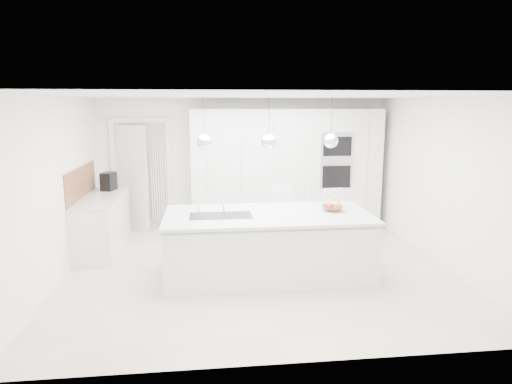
{
  "coord_description": "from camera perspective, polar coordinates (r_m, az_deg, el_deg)",
  "views": [
    {
      "loc": [
        -0.76,
        -6.32,
        2.38
      ],
      "look_at": [
        0.0,
        0.3,
        1.1
      ],
      "focal_mm": 32.0,
      "sensor_mm": 36.0,
      "label": 1
    }
  ],
  "objects": [
    {
      "name": "oak_backsplash",
      "position": [
        7.87,
        -21.01,
        1.16
      ],
      "size": [
        0.02,
        1.8,
        0.5
      ],
      "primitive_type": "cube",
      "color": "brown",
      "rests_on": "wall_left"
    },
    {
      "name": "oven_stack",
      "position": [
        8.64,
        10.07,
        3.86
      ],
      "size": [
        0.62,
        0.04,
        1.05
      ],
      "primitive_type": null,
      "color": "#A5A5A8",
      "rests_on": "tall_cabinets"
    },
    {
      "name": "ceiling",
      "position": [
        6.37,
        0.32,
        11.95
      ],
      "size": [
        5.5,
        5.5,
        0.0
      ],
      "primitive_type": "plane",
      "rotation": [
        3.14,
        0.0,
        0.0
      ],
      "color": "white",
      "rests_on": "wall_back"
    },
    {
      "name": "bar_stool_left",
      "position": [
        7.28,
        3.42,
        -3.7
      ],
      "size": [
        0.4,
        0.53,
        1.1
      ],
      "primitive_type": null,
      "rotation": [
        0.0,
        0.0,
        -0.08
      ],
      "color": "white",
      "rests_on": "floor"
    },
    {
      "name": "fruit_bowl",
      "position": [
        6.55,
        9.52,
        -2.01
      ],
      "size": [
        0.35,
        0.35,
        0.07
      ],
      "primitive_type": "imported",
      "rotation": [
        0.0,
        0.0,
        -0.17
      ],
      "color": "brown",
      "rests_on": "island_worktop"
    },
    {
      "name": "left_base_cabinets",
      "position": [
        7.95,
        -18.65,
        -3.91
      ],
      "size": [
        0.6,
        1.8,
        0.86
      ],
      "primitive_type": "cube",
      "color": "white",
      "rests_on": "floor"
    },
    {
      "name": "apple_a",
      "position": [
        6.54,
        9.28,
        -1.72
      ],
      "size": [
        0.08,
        0.08,
        0.08
      ],
      "primitive_type": "sphere",
      "color": "red",
      "rests_on": "fruit_bowl"
    },
    {
      "name": "banana_bunch",
      "position": [
        6.57,
        9.67,
        -1.26
      ],
      "size": [
        0.24,
        0.17,
        0.22
      ],
      "primitive_type": "torus",
      "rotation": [
        1.22,
        0.0,
        0.35
      ],
      "color": "yellow",
      "rests_on": "fruit_bowl"
    },
    {
      "name": "espresso_machine",
      "position": [
        8.39,
        -17.94,
        1.28
      ],
      "size": [
        0.26,
        0.33,
        0.32
      ],
      "primitive_type": "cube",
      "rotation": [
        0.0,
        0.0,
        -0.26
      ],
      "color": "black",
      "rests_on": "left_worktop"
    },
    {
      "name": "island_tap",
      "position": [
        6.37,
        -4.06,
        -1.21
      ],
      "size": [
        0.02,
        0.02,
        0.3
      ],
      "primitive_type": "cylinder",
      "color": "white",
      "rests_on": "island_worktop"
    },
    {
      "name": "island_base",
      "position": [
        6.39,
        1.52,
        -6.91
      ],
      "size": [
        2.8,
        1.2,
        0.86
      ],
      "primitive_type": "cube",
      "color": "white",
      "rests_on": "floor"
    },
    {
      "name": "radiator",
      "position": [
        8.96,
        -12.03,
        0.8
      ],
      "size": [
        0.32,
        0.04,
        1.4
      ],
      "primitive_type": null,
      "color": "white",
      "rests_on": "floor"
    },
    {
      "name": "island_worktop",
      "position": [
        6.31,
        1.47,
        -2.88
      ],
      "size": [
        2.84,
        1.4,
        0.04
      ],
      "primitive_type": "cube",
      "color": "silver",
      "rests_on": "island_base"
    },
    {
      "name": "left_worktop",
      "position": [
        7.85,
        -18.84,
        -0.73
      ],
      "size": [
        0.62,
        1.82,
        0.04
      ],
      "primitive_type": "cube",
      "color": "silver",
      "rests_on": "left_base_cabinets"
    },
    {
      "name": "floor",
      "position": [
        6.8,
        0.29,
        -9.62
      ],
      "size": [
        5.5,
        5.5,
        0.0
      ],
      "primitive_type": "plane",
      "color": "beige",
      "rests_on": "ground"
    },
    {
      "name": "pendant_right",
      "position": [
        6.28,
        9.34,
        6.34
      ],
      "size": [
        0.2,
        0.2,
        0.2
      ],
      "primitive_type": "sphere",
      "color": "white",
      "rests_on": "ceiling"
    },
    {
      "name": "hallway_door",
      "position": [
        8.97,
        -15.72,
        1.64
      ],
      "size": [
        0.76,
        0.38,
        2.0
      ],
      "primitive_type": "cube",
      "rotation": [
        0.0,
        0.0,
        -0.44
      ],
      "color": "white",
      "rests_on": "floor"
    },
    {
      "name": "pendant_mid",
      "position": [
        6.1,
        1.59,
        6.35
      ],
      "size": [
        0.2,
        0.2,
        0.2
      ],
      "primitive_type": "sphere",
      "color": "white",
      "rests_on": "ceiling"
    },
    {
      "name": "island_sink",
      "position": [
        6.23,
        -4.41,
        -3.68
      ],
      "size": [
        0.84,
        0.44,
        0.18
      ],
      "primitive_type": null,
      "color": "#3F3F42",
      "rests_on": "island_worktop"
    },
    {
      "name": "wall_back",
      "position": [
        8.93,
        -1.62,
        3.6
      ],
      "size": [
        5.5,
        0.0,
        5.5
      ],
      "primitive_type": "plane",
      "rotation": [
        1.57,
        0.0,
        0.0
      ],
      "color": "white",
      "rests_on": "ground"
    },
    {
      "name": "apple_c",
      "position": [
        6.5,
        9.14,
        -1.84
      ],
      "size": [
        0.07,
        0.07,
        0.07
      ],
      "primitive_type": "sphere",
      "color": "red",
      "rests_on": "fruit_bowl"
    },
    {
      "name": "tall_cabinets",
      "position": [
        8.75,
        3.79,
        2.77
      ],
      "size": [
        3.6,
        0.6,
        2.3
      ],
      "primitive_type": "cube",
      "color": "white",
      "rests_on": "floor"
    },
    {
      "name": "bar_stool_right",
      "position": [
        7.48,
        9.78,
        -3.71
      ],
      "size": [
        0.43,
        0.54,
        1.04
      ],
      "primitive_type": null,
      "rotation": [
        0.0,
        0.0,
        0.21
      ],
      "color": "white",
      "rests_on": "floor"
    },
    {
      "name": "doorway_frame",
      "position": [
        8.98,
        -14.1,
        1.86
      ],
      "size": [
        1.11,
        0.08,
        2.13
      ],
      "primitive_type": null,
      "color": "white",
      "rests_on": "floor"
    },
    {
      "name": "apple_b",
      "position": [
        6.55,
        9.07,
        -1.73
      ],
      "size": [
        0.07,
        0.07,
        0.07
      ],
      "primitive_type": "sphere",
      "color": "red",
      "rests_on": "fruit_bowl"
    },
    {
      "name": "pendant_left",
      "position": [
        6.04,
        -6.47,
        6.24
      ],
      "size": [
        0.2,
        0.2,
        0.2
      ],
      "primitive_type": "sphere",
      "color": "white",
      "rests_on": "ceiling"
    },
    {
      "name": "wall_left",
      "position": [
        6.72,
        -23.66,
        0.27
      ],
      "size": [
        0.0,
        5.0,
        5.0
      ],
      "primitive_type": "plane",
      "rotation": [
        1.57,
        0.0,
        1.57
      ],
      "color": "white",
      "rests_on": "ground"
    }
  ]
}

